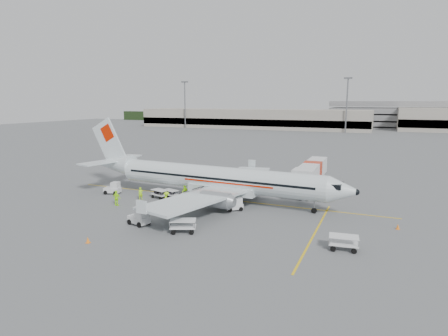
{
  "coord_description": "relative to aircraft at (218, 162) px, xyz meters",
  "views": [
    {
      "loc": [
        19.46,
        -43.7,
        12.63
      ],
      "look_at": [
        0.0,
        2.0,
        3.8
      ],
      "focal_mm": 30.0,
      "sensor_mm": 36.0,
      "label": 1
    }
  ],
  "objects": [
    {
      "name": "terminal_west",
      "position": [
        -40.39,
        130.97,
        -0.56
      ],
      "size": [
        110.0,
        22.0,
        9.0
      ],
      "primitive_type": null,
      "color": "gray",
      "rests_on": "ground"
    },
    {
      "name": "cart_loaded_a",
      "position": [
        -7.59,
        -1.79,
        -4.48
      ],
      "size": [
        2.53,
        1.91,
        1.17
      ],
      "primitive_type": null,
      "rotation": [
        0.0,
        0.0,
        -0.29
      ],
      "color": "silver",
      "rests_on": "ground"
    },
    {
      "name": "treeline",
      "position": [
        -0.39,
        175.97,
        -2.06
      ],
      "size": [
        300.0,
        3.0,
        6.0
      ],
      "primitive_type": null,
      "color": "black",
      "rests_on": "ground"
    },
    {
      "name": "crew_c",
      "position": [
        -4.51,
        -5.09,
        -4.11
      ],
      "size": [
        1.17,
        1.42,
        1.91
      ],
      "primitive_type": "imported",
      "rotation": [
        0.0,
        0.0,
        2.01
      ],
      "color": "#9ADF10",
      "rests_on": "ground"
    },
    {
      "name": "crew_a",
      "position": [
        -9.51,
        -3.39,
        -4.24
      ],
      "size": [
        0.7,
        0.71,
        1.64
      ],
      "primitive_type": "imported",
      "rotation": [
        0.0,
        0.0,
        0.82
      ],
      "color": "#9ADF10",
      "rests_on": "ground"
    },
    {
      "name": "cone_stbd",
      "position": [
        -4.9,
        -17.95,
        -4.76
      ],
      "size": [
        0.37,
        0.37,
        0.6
      ],
      "primitive_type": "cone",
      "color": "orange",
      "rests_on": "ground"
    },
    {
      "name": "stripe_lead",
      "position": [
        -0.39,
        0.97,
        -5.06
      ],
      "size": [
        44.0,
        0.2,
        0.01
      ],
      "primitive_type": "cube",
      "color": "yellow",
      "rests_on": "ground"
    },
    {
      "name": "aircraft",
      "position": [
        0.0,
        0.0,
        0.0
      ],
      "size": [
        38.24,
        30.75,
        10.13
      ],
      "primitive_type": null,
      "rotation": [
        0.0,
        0.0,
        -0.05
      ],
      "color": "silver",
      "rests_on": "ground"
    },
    {
      "name": "cart_empty_b",
      "position": [
        16.58,
        -10.57,
        -4.42
      ],
      "size": [
        2.6,
        1.72,
        1.28
      ],
      "primitive_type": null,
      "rotation": [
        0.0,
        0.0,
        0.12
      ],
      "color": "silver",
      "rests_on": "ground"
    },
    {
      "name": "jet_bridge",
      "position": [
        10.18,
        10.34,
        -2.95
      ],
      "size": [
        3.03,
        16.08,
        4.22
      ],
      "primitive_type": null,
      "rotation": [
        0.0,
        0.0,
        -0.0
      ],
      "color": "silver",
      "rests_on": "ground"
    },
    {
      "name": "cart_loaded_b",
      "position": [
        -6.42,
        -1.03,
        -4.52
      ],
      "size": [
        2.35,
        1.8,
        1.08
      ],
      "primitive_type": null,
      "rotation": [
        0.0,
        0.0,
        -0.31
      ],
      "color": "silver",
      "rests_on": "ground"
    },
    {
      "name": "parking_garage",
      "position": [
        24.61,
        160.97,
        1.94
      ],
      "size": [
        62.0,
        24.0,
        14.0
      ],
      "primitive_type": null,
      "color": "slate",
      "rests_on": "ground"
    },
    {
      "name": "crew_b",
      "position": [
        -4.54,
        -0.53,
        -4.15
      ],
      "size": [
        1.12,
        1.08,
        1.82
      ],
      "primitive_type": "imported",
      "rotation": [
        0.0,
        0.0,
        -0.62
      ],
      "color": "#9ADF10",
      "rests_on": "ground"
    },
    {
      "name": "mast_center",
      "position": [
        4.61,
        118.97,
        5.94
      ],
      "size": [
        3.2,
        1.2,
        22.0
      ],
      "primitive_type": null,
      "color": "slate",
      "rests_on": "ground"
    },
    {
      "name": "stripe_cross",
      "position": [
        13.61,
        -7.03,
        -5.06
      ],
      "size": [
        0.2,
        20.0,
        0.01
      ],
      "primitive_type": "cube",
      "color": "yellow",
      "rests_on": "ground"
    },
    {
      "name": "crew_d",
      "position": [
        -10.52,
        -6.95,
        -4.1
      ],
      "size": [
        1.15,
        0.54,
        1.92
      ],
      "primitive_type": "imported",
      "rotation": [
        0.0,
        0.0,
        3.21
      ],
      "color": "#9ADF10",
      "rests_on": "ground"
    },
    {
      "name": "mast_west",
      "position": [
        -70.39,
        118.97,
        5.94
      ],
      "size": [
        3.2,
        1.2,
        22.0
      ],
      "primitive_type": null,
      "color": "slate",
      "rests_on": "ground"
    },
    {
      "name": "cone_port",
      "position": [
        6.22,
        14.88,
        -4.75
      ],
      "size": [
        0.38,
        0.38,
        0.62
      ],
      "primitive_type": "cone",
      "color": "orange",
      "rests_on": "ground"
    },
    {
      "name": "cone_nose",
      "position": [
        21.07,
        -2.87,
        -4.78
      ],
      "size": [
        0.35,
        0.35,
        0.57
      ],
      "primitive_type": "cone",
      "color": "orange",
      "rests_on": "ground"
    },
    {
      "name": "belt_loader",
      "position": [
        -2.89,
        -1.03,
        -3.71
      ],
      "size": [
        5.31,
        3.76,
        2.7
      ],
      "primitive_type": null,
      "rotation": [
        0.0,
        0.0,
        -0.43
      ],
      "color": "silver",
      "rests_on": "ground"
    },
    {
      "name": "tug_aft",
      "position": [
        -15.04,
        -2.26,
        -4.23
      ],
      "size": [
        2.37,
        1.66,
        1.66
      ],
      "primitive_type": null,
      "rotation": [
        0.0,
        0.0,
        0.21
      ],
      "color": "silver",
      "rests_on": "ground"
    },
    {
      "name": "ground",
      "position": [
        -0.39,
        0.97,
        -5.06
      ],
      "size": [
        360.0,
        360.0,
        0.0
      ],
      "primitive_type": "plane",
      "color": "#56595B"
    },
    {
      "name": "cart_empty_a",
      "position": [
        1.69,
        -12.16,
        -4.41
      ],
      "size": [
        2.88,
        2.36,
        1.3
      ],
      "primitive_type": null,
      "rotation": [
        0.0,
        0.0,
        0.42
      ],
      "color": "silver",
      "rests_on": "ground"
    },
    {
      "name": "tug_mid",
      "position": [
        -3.7,
        -11.83,
        -4.19
      ],
      "size": [
        2.49,
        1.8,
        1.74
      ],
      "primitive_type": null,
      "rotation": [
        0.0,
        0.0,
        -0.25
      ],
      "color": "silver",
      "rests_on": "ground"
    },
    {
      "name": "tug_fore",
      "position": [
        3.5,
        -3.14,
        -4.31
      ],
      "size": [
        2.23,
        2.11,
        1.52
      ],
      "primitive_type": null,
      "rotation": [
        0.0,
        0.0,
        0.69
      ],
      "color": "silver",
      "rests_on": "ground"
    }
  ]
}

